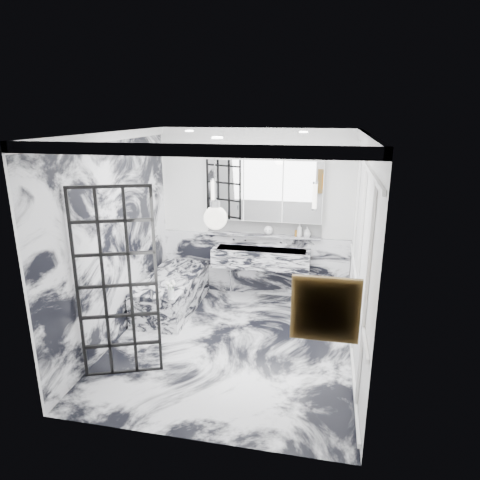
% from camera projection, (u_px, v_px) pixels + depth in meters
% --- Properties ---
extents(floor, '(3.60, 3.60, 0.00)m').
position_uv_depth(floor, '(232.00, 344.00, 5.82)').
color(floor, silver).
rests_on(floor, ground).
extents(ceiling, '(3.60, 3.60, 0.00)m').
position_uv_depth(ceiling, '(230.00, 133.00, 5.02)').
color(ceiling, white).
rests_on(ceiling, wall_back).
extents(wall_back, '(3.60, 0.00, 3.60)m').
position_uv_depth(wall_back, '(255.00, 214.00, 7.11)').
color(wall_back, white).
rests_on(wall_back, floor).
extents(wall_front, '(3.60, 0.00, 3.60)m').
position_uv_depth(wall_front, '(185.00, 308.00, 3.73)').
color(wall_front, white).
rests_on(wall_front, floor).
extents(wall_left, '(0.00, 3.60, 3.60)m').
position_uv_depth(wall_left, '(115.00, 239.00, 5.73)').
color(wall_left, white).
rests_on(wall_left, floor).
extents(wall_right, '(0.00, 3.60, 3.60)m').
position_uv_depth(wall_right, '(361.00, 255.00, 5.11)').
color(wall_right, white).
rests_on(wall_right, floor).
extents(marble_clad_back, '(3.18, 0.05, 1.05)m').
position_uv_depth(marble_clad_back, '(254.00, 264.00, 7.34)').
color(marble_clad_back, silver).
rests_on(marble_clad_back, floor).
extents(marble_clad_left, '(0.02, 3.56, 2.68)m').
position_uv_depth(marble_clad_left, '(116.00, 244.00, 5.74)').
color(marble_clad_left, silver).
rests_on(marble_clad_left, floor).
extents(panel_molding, '(0.03, 3.40, 2.30)m').
position_uv_depth(panel_molding, '(359.00, 263.00, 5.14)').
color(panel_molding, white).
rests_on(panel_molding, floor).
extents(soap_bottle_a, '(0.09, 0.09, 0.22)m').
position_uv_depth(soap_bottle_a, '(300.00, 230.00, 6.93)').
color(soap_bottle_a, '#8C5919').
rests_on(soap_bottle_a, ledge).
extents(soap_bottle_b, '(0.09, 0.09, 0.17)m').
position_uv_depth(soap_bottle_b, '(307.00, 232.00, 6.92)').
color(soap_bottle_b, '#4C4C51').
rests_on(soap_bottle_b, ledge).
extents(soap_bottle_c, '(0.14, 0.14, 0.14)m').
position_uv_depth(soap_bottle_c, '(307.00, 233.00, 6.92)').
color(soap_bottle_c, silver).
rests_on(soap_bottle_c, ledge).
extents(face_pot, '(0.15, 0.15, 0.15)m').
position_uv_depth(face_pot, '(268.00, 230.00, 7.04)').
color(face_pot, white).
rests_on(face_pot, ledge).
extents(amber_bottle, '(0.04, 0.04, 0.10)m').
position_uv_depth(amber_bottle, '(296.00, 233.00, 6.96)').
color(amber_bottle, '#8C5919').
rests_on(amber_bottle, ledge).
extents(flower_vase, '(0.09, 0.09, 0.12)m').
position_uv_depth(flower_vase, '(171.00, 293.00, 5.96)').
color(flower_vase, silver).
rests_on(flower_vase, bathtub).
extents(crittall_door, '(0.84, 0.35, 2.28)m').
position_uv_depth(crittall_door, '(117.00, 286.00, 4.87)').
color(crittall_door, black).
rests_on(crittall_door, floor).
extents(artwork, '(0.46, 0.04, 0.46)m').
position_uv_depth(artwork, '(325.00, 309.00, 3.51)').
color(artwork, '#B67212').
rests_on(artwork, wall_front).
extents(pendant_light, '(0.23, 0.23, 0.23)m').
position_uv_depth(pendant_light, '(215.00, 218.00, 4.22)').
color(pendant_light, white).
rests_on(pendant_light, ceiling).
extents(trough_sink, '(1.60, 0.45, 0.30)m').
position_uv_depth(trough_sink, '(261.00, 258.00, 7.04)').
color(trough_sink, silver).
rests_on(trough_sink, wall_back).
extents(ledge, '(1.90, 0.14, 0.04)m').
position_uv_depth(ledge, '(263.00, 235.00, 7.10)').
color(ledge, silver).
rests_on(ledge, wall_back).
extents(subway_tile, '(1.90, 0.03, 0.23)m').
position_uv_depth(subway_tile, '(264.00, 227.00, 7.12)').
color(subway_tile, white).
rests_on(subway_tile, wall_back).
extents(mirror_cabinet, '(1.90, 0.16, 1.00)m').
position_uv_depth(mirror_cabinet, '(264.00, 191.00, 6.89)').
color(mirror_cabinet, white).
rests_on(mirror_cabinet, wall_back).
extents(sconce_left, '(0.07, 0.07, 0.40)m').
position_uv_depth(sconce_left, '(213.00, 192.00, 6.97)').
color(sconce_left, white).
rests_on(sconce_left, mirror_cabinet).
extents(sconce_right, '(0.07, 0.07, 0.40)m').
position_uv_depth(sconce_right, '(315.00, 196.00, 6.65)').
color(sconce_right, white).
rests_on(sconce_right, mirror_cabinet).
extents(bathtub, '(0.75, 1.65, 0.55)m').
position_uv_depth(bathtub, '(172.00, 293.00, 6.81)').
color(bathtub, silver).
rests_on(bathtub, floor).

